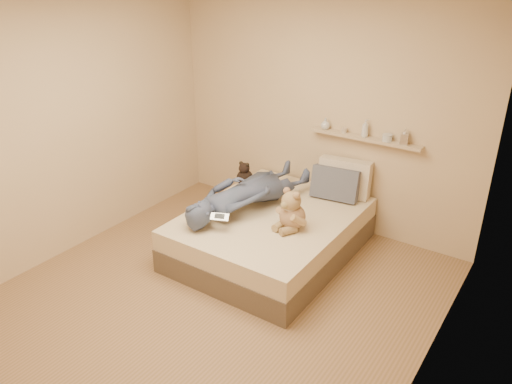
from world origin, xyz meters
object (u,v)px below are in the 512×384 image
Objects in this scene: teddy_bear at (291,213)px; person at (247,192)px; bed at (271,233)px; wall_shelf at (365,138)px; pillow_grey at (335,184)px; dark_plush at (245,175)px; game_console at (220,217)px; pillow_cream at (345,177)px.

person is (-0.60, 0.12, 0.01)m from teddy_bear.
bed is 1.38m from wall_shelf.
dark_plush is at bearing -164.72° from pillow_grey.
person is 1.34m from wall_shelf.
wall_shelf reaches higher than person.
teddy_bear is (0.52, 0.42, 0.02)m from game_console.
pillow_grey is at bearing 62.57° from bed.
pillow_grey reaches higher than dark_plush.
dark_plush is at bearing -40.42° from person.
teddy_bear reaches higher than pillow_grey.
dark_plush is 1.03m from pillow_grey.
bed is 0.53m from teddy_bear.
game_console is 0.37× the size of pillow_grey.
game_console is 0.45× the size of teddy_bear.
dark_plush is 0.57m from person.
pillow_cream is (0.61, 1.40, 0.05)m from game_console.
pillow_cream is 0.15m from pillow_grey.
dark_plush is at bearing 148.74° from teddy_bear.
pillow_cream is at bearing -152.38° from wall_shelf.
pillow_grey is (0.36, 0.69, 0.40)m from bed.
wall_shelf reaches higher than teddy_bear.
wall_shelf is at bearing 22.51° from dark_plush.
pillow_grey is 0.33× the size of person.
game_console is 1.08m from dark_plush.
game_console is 1.74m from wall_shelf.
dark_plush is 0.57× the size of pillow_grey.
bed is at bearing -161.79° from person.
person is at bearing 97.87° from game_console.
pillow_cream reaches higher than pillow_grey.
person is (-0.68, -0.86, -0.02)m from pillow_cream.
pillow_grey reaches higher than game_console.
dark_plush reaches higher than bed.
pillow_cream is at bearing 85.10° from teddy_bear.
dark_plush is 1.11m from pillow_cream.
game_console is at bearing -109.97° from bed.
bed is 10.15× the size of game_console.
pillow_cream is (0.08, 0.98, 0.03)m from teddy_bear.
teddy_bear is 0.27× the size of person.
pillow_grey is 0.56m from wall_shelf.
teddy_bear is 0.75× the size of pillow_cream.
pillow_grey is 0.97m from person.
person is at bearing -52.47° from dark_plush.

